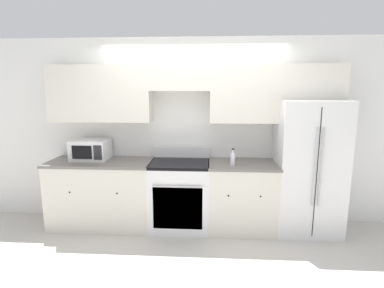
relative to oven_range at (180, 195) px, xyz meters
The scene contains 8 objects.
ground_plane 0.59m from the oven_range, 61.72° to the right, with size 12.00×12.00×0.00m, color beige.
wall_back 1.11m from the oven_range, 57.00° to the left, with size 8.00×0.39×2.60m.
lower_cabinets_left 1.09m from the oven_range, behind, with size 1.41×0.64×0.93m.
lower_cabinets_right 0.84m from the oven_range, ahead, with size 0.91×0.64×0.93m.
oven_range is the anchor object (origin of this frame).
refrigerator 1.76m from the oven_range, ahead, with size 0.83×0.78×1.77m.
microwave 1.40m from the oven_range, behind, with size 0.49×0.39×0.28m.
bottle 0.90m from the oven_range, 10.07° to the right, with size 0.07×0.07×0.22m.
Camera 1 is at (0.24, -3.59, 1.92)m, focal length 28.00 mm.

